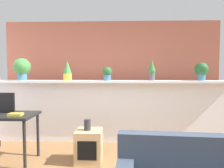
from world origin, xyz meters
name	(u,v)px	position (x,y,z in m)	size (l,w,h in m)	color
divider_wall	(110,112)	(0.00, 2.00, 0.59)	(4.71, 0.16, 1.18)	silver
plant_shelf	(110,82)	(0.00, 1.96, 1.20)	(4.71, 0.38, 0.04)	silver
brick_wall_behind	(111,78)	(0.00, 2.60, 1.25)	(4.71, 0.10, 2.50)	#9E5442
potted_plant_0	(22,68)	(-1.75, 1.96, 1.47)	(0.34, 0.34, 0.44)	#386B84
potted_plant_1	(67,71)	(-0.83, 1.95, 1.41)	(0.16, 0.16, 0.38)	gold
potted_plant_2	(107,73)	(-0.05, 1.94, 1.36)	(0.18, 0.18, 0.27)	#386B84
potted_plant_3	(152,70)	(0.82, 2.00, 1.42)	(0.14, 0.14, 0.41)	#4C4C51
potted_plant_4	(201,70)	(1.77, 2.00, 1.42)	(0.26, 0.26, 0.35)	#386B84
tv_monitor	(1,103)	(-1.66, 1.04, 0.91)	(0.42, 0.04, 0.32)	black
side_cube_shelf	(89,146)	(-0.28, 1.00, 0.25)	(0.40, 0.41, 0.50)	tan
vase_on_shelf	(87,125)	(-0.30, 1.00, 0.58)	(0.10, 0.10, 0.17)	#2D2D33
book_on_desk	(16,114)	(-1.34, 0.84, 0.77)	(0.20, 0.13, 0.04)	gold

